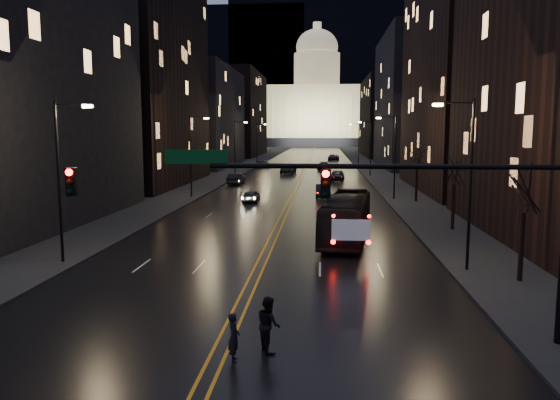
% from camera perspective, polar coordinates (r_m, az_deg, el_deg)
% --- Properties ---
extents(ground, '(900.00, 900.00, 0.00)m').
position_cam_1_polar(ground, '(20.35, -5.59, -14.10)').
color(ground, black).
rests_on(ground, ground).
extents(road, '(20.00, 320.00, 0.02)m').
position_cam_1_polar(road, '(148.87, 3.20, 4.43)').
color(road, black).
rests_on(road, ground).
extents(sidewalk_left, '(8.00, 320.00, 0.16)m').
position_cam_1_polar(sidewalk_left, '(149.84, -2.17, 4.48)').
color(sidewalk_left, black).
rests_on(sidewalk_left, ground).
extents(sidewalk_right, '(8.00, 320.00, 0.16)m').
position_cam_1_polar(sidewalk_right, '(149.21, 8.60, 4.39)').
color(sidewalk_right, black).
rests_on(sidewalk_right, ground).
extents(center_line, '(0.62, 320.00, 0.01)m').
position_cam_1_polar(center_line, '(148.87, 3.20, 4.44)').
color(center_line, orange).
rests_on(center_line, road).
extents(building_left_near, '(12.00, 28.00, 22.00)m').
position_cam_1_polar(building_left_near, '(47.54, -26.90, 10.84)').
color(building_left_near, black).
rests_on(building_left_near, ground).
extents(building_left_mid, '(12.00, 30.00, 28.00)m').
position_cam_1_polar(building_left_mid, '(76.92, -14.32, 11.98)').
color(building_left_mid, black).
rests_on(building_left_mid, ground).
extents(building_left_far, '(12.00, 34.00, 20.00)m').
position_cam_1_polar(building_left_far, '(113.34, -8.01, 8.53)').
color(building_left_far, black).
rests_on(building_left_far, ground).
extents(building_left_dist, '(12.00, 40.00, 24.00)m').
position_cam_1_polar(building_left_dist, '(160.58, -4.29, 8.91)').
color(building_left_dist, black).
rests_on(building_left_dist, ground).
extents(building_right_tall, '(12.00, 30.00, 38.00)m').
position_cam_1_polar(building_right_tall, '(71.81, 19.43, 16.17)').
color(building_right_tall, black).
rests_on(building_right_tall, ground).
extents(building_right_mid, '(12.00, 34.00, 26.00)m').
position_cam_1_polar(building_right_mid, '(112.18, 13.74, 9.94)').
color(building_right_mid, black).
rests_on(building_right_mid, ground).
extents(building_right_dist, '(12.00, 40.00, 22.00)m').
position_cam_1_polar(building_right_dist, '(159.66, 10.96, 8.45)').
color(building_right_dist, black).
rests_on(building_right_dist, ground).
extents(mountain_ridge, '(520.00, 60.00, 130.00)m').
position_cam_1_polar(mountain_ridge, '(404.44, 10.02, 15.37)').
color(mountain_ridge, black).
rests_on(mountain_ridge, ground).
extents(capitol, '(90.00, 50.00, 58.50)m').
position_cam_1_polar(capitol, '(268.85, 3.83, 9.35)').
color(capitol, black).
rests_on(capitol, ground).
extents(traffic_signal, '(17.29, 0.45, 7.00)m').
position_cam_1_polar(traffic_signal, '(18.95, 12.07, 0.13)').
color(traffic_signal, black).
rests_on(traffic_signal, ground).
extents(streetlamp_right_near, '(2.13, 0.25, 9.00)m').
position_cam_1_polar(streetlamp_right_near, '(29.68, 18.97, 2.40)').
color(streetlamp_right_near, black).
rests_on(streetlamp_right_near, ground).
extents(streetlamp_left_near, '(2.13, 0.25, 9.00)m').
position_cam_1_polar(streetlamp_left_near, '(32.06, -21.84, 2.60)').
color(streetlamp_left_near, black).
rests_on(streetlamp_left_near, ground).
extents(streetlamp_right_mid, '(2.13, 0.25, 9.00)m').
position_cam_1_polar(streetlamp_right_mid, '(59.16, 11.75, 4.88)').
color(streetlamp_right_mid, black).
rests_on(streetlamp_right_mid, ground).
extents(streetlamp_left_mid, '(2.13, 0.25, 9.00)m').
position_cam_1_polar(streetlamp_left_mid, '(60.39, -9.14, 4.99)').
color(streetlamp_left_mid, black).
rests_on(streetlamp_left_mid, ground).
extents(streetlamp_right_far, '(2.13, 0.25, 9.00)m').
position_cam_1_polar(streetlamp_right_far, '(88.99, 9.33, 5.70)').
color(streetlamp_right_far, black).
rests_on(streetlamp_right_far, ground).
extents(streetlamp_left_far, '(2.13, 0.25, 9.00)m').
position_cam_1_polar(streetlamp_left_far, '(89.81, -4.62, 5.78)').
color(streetlamp_left_far, black).
rests_on(streetlamp_left_far, ground).
extents(streetlamp_right_dist, '(2.13, 0.25, 9.00)m').
position_cam_1_polar(streetlamp_right_dist, '(118.90, 8.13, 6.10)').
color(streetlamp_right_dist, black).
rests_on(streetlamp_right_dist, ground).
extents(streetlamp_left_dist, '(2.13, 0.25, 9.00)m').
position_cam_1_polar(streetlamp_left_dist, '(119.52, -2.34, 6.17)').
color(streetlamp_left_dist, black).
rests_on(streetlamp_left_dist, ground).
extents(tree_right_near, '(2.40, 2.40, 6.65)m').
position_cam_1_polar(tree_right_near, '(28.47, 24.19, 0.83)').
color(tree_right_near, black).
rests_on(tree_right_near, ground).
extents(tree_right_mid, '(2.40, 2.40, 6.65)m').
position_cam_1_polar(tree_right_mid, '(41.87, 17.78, 2.99)').
color(tree_right_mid, black).
rests_on(tree_right_mid, ground).
extents(tree_right_far, '(2.40, 2.40, 6.65)m').
position_cam_1_polar(tree_right_far, '(57.53, 14.15, 4.20)').
color(tree_right_far, black).
rests_on(tree_right_far, ground).
extents(bus, '(4.05, 11.47, 3.13)m').
position_cam_1_polar(bus, '(37.16, 6.96, -1.82)').
color(bus, black).
rests_on(bus, ground).
extents(oncoming_car_a, '(1.64, 4.01, 1.36)m').
position_cam_1_polar(oncoming_car_a, '(56.54, -3.05, 0.44)').
color(oncoming_car_a, black).
rests_on(oncoming_car_a, ground).
extents(oncoming_car_b, '(1.93, 4.76, 1.54)m').
position_cam_1_polar(oncoming_car_b, '(75.36, -4.60, 2.21)').
color(oncoming_car_b, black).
rests_on(oncoming_car_b, ground).
extents(oncoming_car_c, '(2.78, 5.06, 1.34)m').
position_cam_1_polar(oncoming_car_c, '(93.72, 0.89, 3.16)').
color(oncoming_car_c, black).
rests_on(oncoming_car_c, ground).
extents(oncoming_car_d, '(2.67, 5.37, 1.50)m').
position_cam_1_polar(oncoming_car_d, '(108.89, -1.78, 3.78)').
color(oncoming_car_d, black).
rests_on(oncoming_car_d, ground).
extents(receding_car_a, '(1.63, 4.51, 1.48)m').
position_cam_1_polar(receding_car_a, '(60.54, 4.49, 0.94)').
color(receding_car_a, black).
rests_on(receding_car_a, ground).
extents(receding_car_b, '(2.48, 5.03, 1.65)m').
position_cam_1_polar(receding_car_b, '(80.80, 5.99, 2.57)').
color(receding_car_b, black).
rests_on(receding_car_b, ground).
extents(receding_car_c, '(2.52, 5.37, 1.52)m').
position_cam_1_polar(receding_car_c, '(102.83, 4.57, 3.56)').
color(receding_car_c, black).
rests_on(receding_car_c, ground).
extents(receding_car_d, '(2.94, 5.80, 1.57)m').
position_cam_1_polar(receding_car_d, '(136.42, 5.62, 4.47)').
color(receding_car_d, black).
rests_on(receding_car_d, ground).
extents(pedestrian_a, '(0.49, 0.65, 1.61)m').
position_cam_1_polar(pedestrian_a, '(18.13, -4.84, -14.11)').
color(pedestrian_a, black).
rests_on(pedestrian_a, ground).
extents(pedestrian_b, '(0.85, 1.06, 1.91)m').
position_cam_1_polar(pedestrian_b, '(18.78, -1.20, -12.83)').
color(pedestrian_b, black).
rests_on(pedestrian_b, ground).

